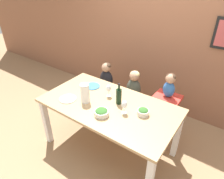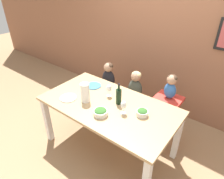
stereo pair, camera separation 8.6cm
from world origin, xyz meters
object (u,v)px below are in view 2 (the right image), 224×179
wine_bottle (119,96)px  dinner_plate_back_left (94,86)px  chair_right_highchair (167,107)px  salad_bowl_small (142,113)px  person_child_center (135,85)px  paper_towel_roll (85,93)px  person_child_left (108,76)px  chair_far_left (109,92)px  wine_glass_near (124,105)px  person_baby_right (171,85)px  salad_bowl_large (100,112)px  chair_far_center (134,102)px  dinner_plate_front_left (68,98)px  wine_glass_far (109,88)px

wine_bottle → dinner_plate_back_left: (-0.54, 0.13, -0.10)m
chair_right_highchair → wine_bottle: size_ratio=2.47×
wine_bottle → salad_bowl_small: bearing=-4.8°
person_child_center → paper_towel_roll: (-0.24, -0.82, 0.19)m
chair_right_highchair → person_child_left: 1.07m
paper_towel_roll → dinner_plate_back_left: 0.41m
chair_right_highchair → chair_far_left: bearing=180.0°
person_child_center → dinner_plate_back_left: person_child_center is taller
person_child_left → wine_glass_near: wine_glass_near is taller
person_child_center → person_baby_right: (0.54, 0.00, 0.19)m
person_child_left → salad_bowl_large: (0.62, -0.92, 0.10)m
chair_right_highchair → wine_glass_near: size_ratio=4.05×
chair_far_center → chair_right_highchair: bearing=0.0°
wine_bottle → salad_bowl_small: (0.36, -0.03, -0.07)m
chair_right_highchair → wine_bottle: 0.80m
person_baby_right → salad_bowl_small: 0.64m
salad_bowl_large → chair_far_left: bearing=123.9°
person_baby_right → wine_glass_near: 0.78m
chair_far_center → dinner_plate_front_left: dinner_plate_front_left is taller
person_child_left → wine_glass_far: bearing=-50.8°
wine_glass_far → salad_bowl_small: size_ratio=1.25×
person_child_left → person_baby_right: size_ratio=1.32×
person_child_center → wine_glass_near: (0.29, -0.73, 0.18)m
chair_right_highchair → person_child_left: (-1.06, 0.00, 0.16)m
chair_right_highchair → person_baby_right: (0.00, 0.00, 0.35)m
paper_towel_roll → salad_bowl_small: 0.75m
salad_bowl_small → chair_far_center: bearing=127.3°
dinner_plate_front_left → person_child_left: bearing=93.4°
dinner_plate_front_left → dinner_plate_back_left: 0.44m
person_child_left → dinner_plate_front_left: bearing=-86.6°
wine_bottle → dinner_plate_back_left: wine_bottle is taller
salad_bowl_large → dinner_plate_back_left: bearing=139.0°
chair_right_highchair → person_baby_right: bearing=90.0°
chair_right_highchair → paper_towel_roll: (-0.78, -0.82, 0.35)m
chair_far_center → person_child_left: 0.61m
chair_right_highchair → person_baby_right: person_baby_right is taller
chair_far_center → wine_bottle: 0.78m
person_child_center → wine_glass_far: (-0.08, -0.55, 0.18)m
person_child_left → salad_bowl_small: bearing=-32.3°
wine_glass_near → wine_glass_far: size_ratio=1.00×
wine_glass_near → dinner_plate_back_left: (-0.70, 0.26, -0.11)m
chair_far_left → wine_bottle: bearing=-43.1°
chair_far_left → chair_far_center: same height
chair_far_center → salad_bowl_small: bearing=-52.7°
chair_far_left → dinner_plate_back_left: dinner_plate_back_left is taller
chair_far_center → person_child_left: size_ratio=1.02×
person_baby_right → salad_bowl_large: size_ratio=2.07×
chair_right_highchair → dinner_plate_back_left: size_ratio=3.20×
chair_right_highchair → dinner_plate_front_left: dinner_plate_front_left is taller
chair_right_highchair → dinner_plate_back_left: (-0.96, -0.47, 0.23)m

